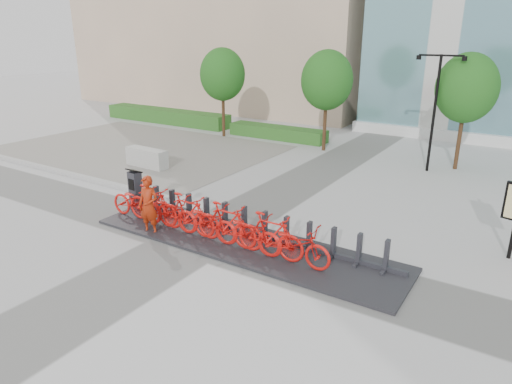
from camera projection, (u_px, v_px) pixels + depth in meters
The scene contains 23 objects.
ground at pixel (201, 238), 13.67m from camera, with size 120.00×120.00×0.00m, color silver.
gravel_patch at pixel (138, 148), 24.33m from camera, with size 14.00×14.00×0.00m, color #606060.
curb at pixel (53, 170), 20.25m from camera, with size 14.00×0.25×0.15m, color #A2A2A0.
hedge_a at pixel (167, 116), 31.39m from camera, with size 10.00×1.40×0.90m, color #2B6E23.
hedge_b at pixel (277, 132), 26.60m from camera, with size 6.00×1.20×0.70m, color #2B6E23.
tree_0 at pixel (222, 75), 26.12m from camera, with size 2.60×2.60×5.10m.
tree_1 at pixel (327, 80), 22.81m from camera, with size 2.60×2.60×5.10m.
tree_2 at pixel (467, 88), 19.50m from camera, with size 2.60×2.60×5.10m.
streetlamp at pixel (436, 100), 19.36m from camera, with size 2.00×0.20×5.00m.
dock_pad at pixel (242, 243), 13.23m from camera, with size 9.60×2.40×0.08m, color #252429.
dock_rail_posts at pixel (253, 223), 13.42m from camera, with size 8.02×0.50×0.85m, color #2A2A31, non-canonical shape.
bike_0 at pixel (137, 202), 14.74m from camera, with size 0.73×2.10×1.10m, color red.
bike_1 at pixel (153, 205), 14.36m from camera, with size 0.58×2.04×1.22m, color red.
bike_2 at pixel (170, 211), 14.01m from camera, with size 0.73×2.10×1.10m, color red.
bike_3 at pixel (188, 214), 13.62m from camera, with size 0.58×2.04×1.22m, color red.
bike_4 at pixel (207, 221), 13.28m from camera, with size 0.73×2.10×1.10m, color red.
bike_5 at pixel (227, 224), 12.89m from camera, with size 0.58×2.04×1.22m, color red.
bike_6 at pixel (248, 232), 12.54m from camera, with size 0.73×2.10×1.10m, color red.
bike_7 at pixel (270, 235), 12.16m from camera, with size 0.58×2.04×1.22m, color red.
bike_8 at pixel (294, 244), 11.81m from camera, with size 0.73×2.10×1.10m, color red.
kiosk at pixel (136, 190), 15.44m from camera, with size 0.48×0.41×1.47m.
worker_red at pixel (149, 206), 13.65m from camera, with size 0.67×0.44×1.83m, color #9D230A.
jersey_barrier at pixel (147, 158), 20.86m from camera, with size 2.19×0.60×0.85m, color #B6B5B1.
Camera 1 is at (8.11, -9.61, 5.77)m, focal length 32.00 mm.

